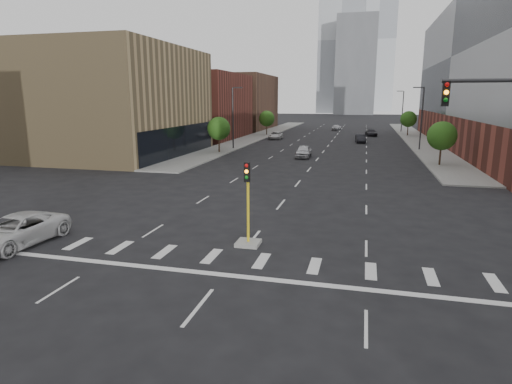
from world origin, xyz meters
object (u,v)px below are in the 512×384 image
at_px(median_traffic_signal, 248,227).
at_px(car_distant, 336,127).
at_px(car_deep_right, 371,133).
at_px(parked_minivan, 16,231).
at_px(car_far_left, 276,135).
at_px(car_mid_right, 360,139).
at_px(car_near_left, 303,151).

distance_m(median_traffic_signal, car_distant, 83.26).
distance_m(car_deep_right, parked_minivan, 74.66).
height_order(car_deep_right, parked_minivan, parked_minivan).
xyz_separation_m(car_far_left, car_distant, (9.56, 24.99, 0.02)).
distance_m(car_deep_right, car_distant, 15.97).
distance_m(median_traffic_signal, car_mid_right, 55.63).
bearing_deg(car_distant, car_far_left, -102.44).
relative_size(car_deep_right, car_distant, 1.15).
bearing_deg(car_far_left, car_deep_right, 28.83).
relative_size(car_mid_right, parked_minivan, 0.76).
bearing_deg(parked_minivan, car_distant, 86.63).
relative_size(median_traffic_signal, car_far_left, 0.89).
xyz_separation_m(car_near_left, car_deep_right, (8.82, 35.00, -0.09)).
relative_size(median_traffic_signal, car_deep_right, 0.92).
relative_size(median_traffic_signal, parked_minivan, 0.77).
relative_size(car_near_left, car_mid_right, 1.06).
relative_size(car_far_left, car_deep_right, 1.04).
height_order(median_traffic_signal, parked_minivan, median_traffic_signal).
xyz_separation_m(car_mid_right, car_far_left, (-15.46, 2.86, -0.02)).
relative_size(car_near_left, parked_minivan, 0.80).
height_order(car_mid_right, car_distant, car_mid_right).
bearing_deg(car_distant, car_deep_right, -52.15).
bearing_deg(parked_minivan, car_near_left, 79.07).
relative_size(car_near_left, car_distant, 1.10).
distance_m(car_distant, parked_minivan, 86.89).
height_order(car_near_left, parked_minivan, parked_minivan).
relative_size(car_far_left, car_distant, 1.20).
xyz_separation_m(median_traffic_signal, car_deep_right, (6.88, 69.34, -0.28)).
bearing_deg(median_traffic_signal, car_mid_right, 84.88).
relative_size(median_traffic_signal, car_distant, 1.06).
relative_size(car_mid_right, car_far_left, 0.87).
height_order(car_near_left, car_distant, car_near_left).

